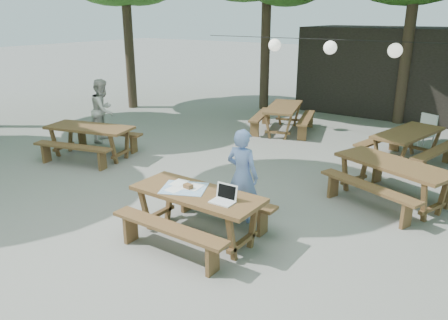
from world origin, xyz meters
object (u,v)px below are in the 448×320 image
Objects in this scene: main_picnic_table at (197,214)px; plastic_chair at (422,140)px; second_person at (103,110)px; picnic_table_nw at (91,141)px; woman at (242,176)px.

plastic_chair is at bearing 74.74° from main_picnic_table.
second_person is (-5.33, 2.83, 0.43)m from main_picnic_table.
picnic_table_nw is 2.49× the size of plastic_chair.
picnic_table_nw is 8.01m from plastic_chair.
main_picnic_table and picnic_table_nw have the same top height.
plastic_chair is (1.60, 5.74, -0.51)m from woman.
second_person reaches higher than picnic_table_nw.
woman is 0.94× the size of second_person.
second_person is (-0.88, 1.17, 0.43)m from picnic_table_nw.
main_picnic_table is 1.23× the size of second_person.
woman is (4.67, -0.75, 0.38)m from picnic_table_nw.
woman is at bearing -23.85° from picnic_table_nw.
second_person reaches higher than woman.
main_picnic_table is 6.89m from plastic_chair.
plastic_chair is at bearing 23.78° from picnic_table_nw.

